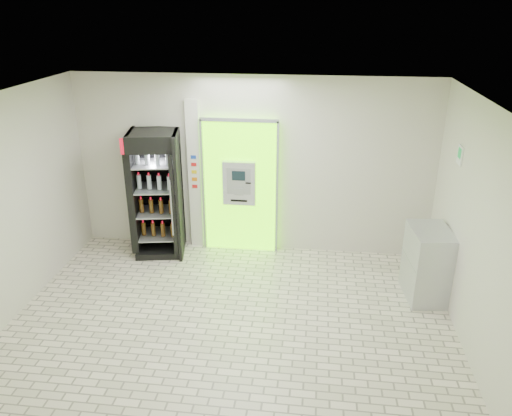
# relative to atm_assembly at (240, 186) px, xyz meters

# --- Properties ---
(ground) EXTENTS (6.00, 6.00, 0.00)m
(ground) POSITION_rel_atm_assembly_xyz_m (0.20, -2.41, -1.17)
(ground) COLOR beige
(ground) RESTS_ON ground
(room_shell) EXTENTS (6.00, 6.00, 6.00)m
(room_shell) POSITION_rel_atm_assembly_xyz_m (0.20, -2.41, 0.67)
(room_shell) COLOR beige
(room_shell) RESTS_ON ground
(atm_assembly) EXTENTS (1.30, 0.24, 2.33)m
(atm_assembly) POSITION_rel_atm_assembly_xyz_m (0.00, 0.00, 0.00)
(atm_assembly) COLOR #60F600
(atm_assembly) RESTS_ON ground
(pillar) EXTENTS (0.22, 0.11, 2.60)m
(pillar) POSITION_rel_atm_assembly_xyz_m (-0.78, 0.04, 0.13)
(pillar) COLOR silver
(pillar) RESTS_ON ground
(beverage_cooler) EXTENTS (0.92, 0.87, 2.13)m
(beverage_cooler) POSITION_rel_atm_assembly_xyz_m (-1.36, -0.27, -0.15)
(beverage_cooler) COLOR black
(beverage_cooler) RESTS_ON ground
(steel_cabinet) EXTENTS (0.62, 0.85, 1.07)m
(steel_cabinet) POSITION_rel_atm_assembly_xyz_m (2.92, -1.22, -0.63)
(steel_cabinet) COLOR #B5B7BD
(steel_cabinet) RESTS_ON ground
(exit_sign) EXTENTS (0.02, 0.22, 0.26)m
(exit_sign) POSITION_rel_atm_assembly_xyz_m (3.19, -1.01, 0.95)
(exit_sign) COLOR white
(exit_sign) RESTS_ON room_shell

